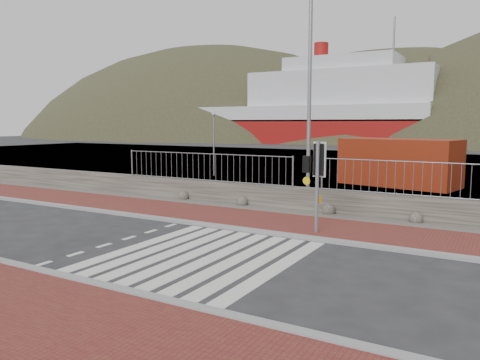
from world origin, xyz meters
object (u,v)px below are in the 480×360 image
Objects in this scene: ferry at (306,112)px; shipping_container at (399,162)px; traffic_signal_far at (316,167)px; streetlight at (313,84)px.

ferry is 57.51m from shipping_container.
ferry reaches higher than shipping_container.
streetlight is (-1.84, 4.39, 2.90)m from traffic_signal_far.
traffic_signal_far is 5.57m from streetlight.
ferry reaches higher than traffic_signal_far.
shipping_container is (1.69, 8.69, -3.70)m from streetlight.
ferry is at bearing 130.50° from shipping_container.
shipping_container is at bearing -84.66° from traffic_signal_far.
traffic_signal_far is at bearing -67.71° from ferry.
streetlight is at bearing -62.57° from traffic_signal_far.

